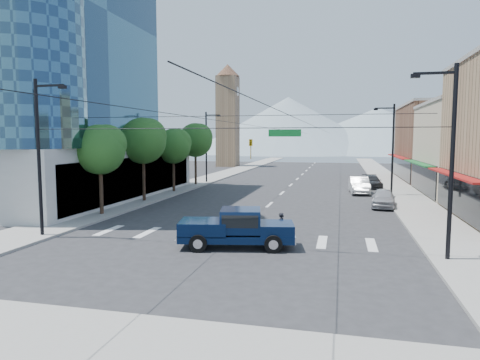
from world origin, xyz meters
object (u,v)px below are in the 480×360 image
at_px(parked_car_near, 384,198).
at_px(parked_car_far, 372,182).
at_px(pickup_truck, 236,227).
at_px(pedestrian, 282,226).
at_px(parked_car_mid, 359,185).

distance_m(parked_car_near, parked_car_far, 14.36).
bearing_deg(parked_car_near, pickup_truck, -113.86).
distance_m(pedestrian, parked_car_mid, 22.65).
relative_size(pedestrian, parked_car_mid, 0.30).
height_order(parked_car_near, parked_car_far, parked_car_near).
xyz_separation_m(pickup_truck, pedestrian, (2.11, 2.20, -0.29)).
height_order(pickup_truck, parked_car_mid, pickup_truck).
bearing_deg(parked_car_near, parked_car_mid, 105.94).
xyz_separation_m(pedestrian, parked_car_far, (6.63, 27.58, -0.06)).
bearing_deg(parked_car_far, parked_car_mid, -110.41).
height_order(parked_car_near, parked_car_mid, parked_car_mid).
relative_size(pedestrian, parked_car_far, 0.32).
bearing_deg(pedestrian, pickup_truck, 141.60).
distance_m(parked_car_near, parked_car_mid, 9.00).
bearing_deg(parked_car_near, parked_car_far, 95.67).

